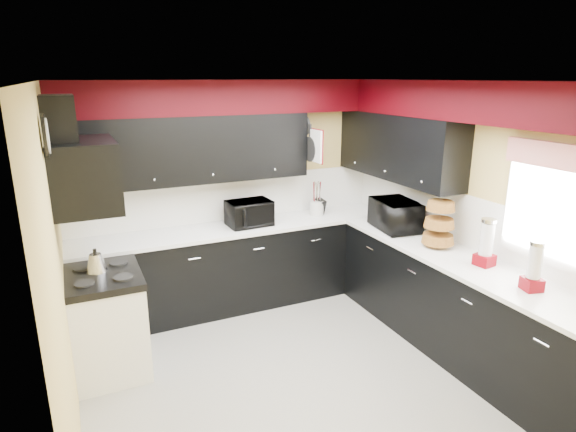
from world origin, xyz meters
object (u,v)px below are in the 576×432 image
object	(u,v)px
utensil_crock	(317,208)
kettle	(96,263)
microwave	(396,215)
knife_block	(320,207)
toaster_oven	(250,213)

from	to	relation	value
utensil_crock	kettle	world-z (taller)	utensil_crock
utensil_crock	kettle	size ratio (longest dim) A/B	0.99
microwave	knife_block	bearing A→B (deg)	36.89
toaster_oven	kettle	distance (m)	1.77
knife_block	toaster_oven	bearing A→B (deg)	169.30
toaster_oven	knife_block	xyz separation A→B (m)	(0.91, 0.06, -0.04)
microwave	kettle	bearing A→B (deg)	95.11
microwave	utensil_crock	bearing A→B (deg)	39.33
knife_block	kettle	world-z (taller)	knife_block
utensil_crock	kettle	bearing A→B (deg)	-164.50
utensil_crock	knife_block	bearing A→B (deg)	10.91
utensil_crock	knife_block	size ratio (longest dim) A/B	0.93
microwave	kettle	xyz separation A→B (m)	(-3.02, 0.15, -0.10)
kettle	knife_block	bearing A→B (deg)	15.42
toaster_oven	microwave	xyz separation A→B (m)	(1.38, -0.79, 0.02)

